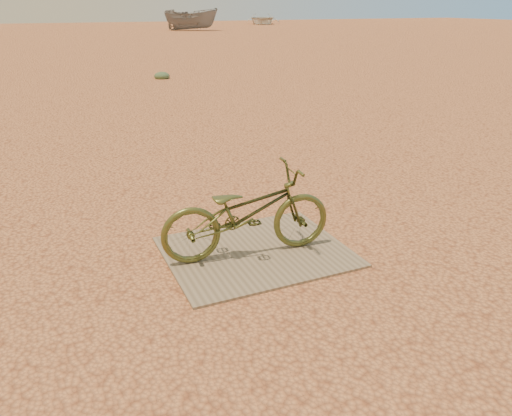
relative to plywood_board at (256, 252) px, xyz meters
name	(u,v)px	position (x,y,z in m)	size (l,w,h in m)	color
ground	(181,243)	(-0.54, 0.46, -0.01)	(120.00, 120.00, 0.00)	#DC8B56
plywood_board	(256,252)	(0.00, 0.00, 0.00)	(1.53, 1.25, 0.02)	#84725B
bicycle	(247,213)	(-0.09, -0.02, 0.39)	(0.51, 1.45, 0.76)	#4D5425
boat_mid_right	(191,19)	(11.06, 37.70, 0.84)	(1.65, 4.40, 1.70)	slate
boat_far_right	(262,19)	(21.86, 47.59, 0.52)	(3.68, 5.15, 1.07)	silver
kale_b	(162,79)	(1.95, 11.09, -0.01)	(0.45, 0.45, 0.25)	#576F4C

